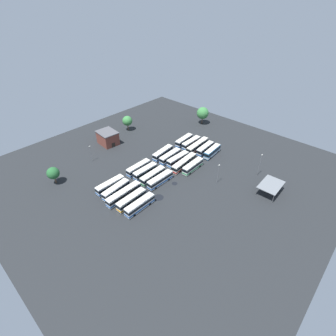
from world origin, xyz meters
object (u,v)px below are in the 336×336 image
Objects in this scene: bus_row1_slot2 at (178,159)px; bus_row0_slot0 at (184,141)px; bus_row0_slot1 at (191,143)px; bus_row3_slot0 at (110,185)px; bus_row1_slot1 at (170,156)px; lamp_post_near_entrance at (260,164)px; depot_building at (108,138)px; lamp_post_mid_lot at (91,153)px; bus_row3_slot2 at (124,194)px; bus_row0_slot3 at (205,149)px; bus_row1_slot0 at (163,153)px; bus_row0_slot4 at (212,151)px; bus_row2_slot0 at (139,168)px; tree_west_edge at (53,173)px; bus_row1_slot4 at (193,166)px; bus_row2_slot1 at (145,171)px; bus_row2_slot3 at (160,180)px; lamp_post_by_building at (218,173)px; bus_row0_slot2 at (198,146)px; bus_row1_slot3 at (184,163)px; bus_row2_slot2 at (153,176)px; bus_row3_slot4 at (140,205)px; tree_east_edge at (203,113)px; tree_south_edge at (127,121)px; maintenance_shelter at (271,185)px; bus_row3_slot1 at (116,190)px.

bus_row0_slot0 is at bearing -149.32° from bus_row1_slot2.
bus_row0_slot1 is 0.99× the size of bus_row3_slot0.
bus_row1_slot1 is 1.20× the size of lamp_post_near_entrance.
lamp_post_near_entrance is (-44.57, 35.64, 3.42)m from bus_row3_slot0.
bus_row1_slot2 is at bearing 106.23° from depot_building.
bus_row0_slot0 is at bearing 152.40° from lamp_post_mid_lot.
bus_row3_slot2 is at bearing 61.47° from depot_building.
lamp_post_near_entrance reaches higher than bus_row0_slot3.
bus_row1_slot0 is at bearing 0.88° from bus_row0_slot0.
bus_row0_slot4 is 33.74m from bus_row2_slot0.
depot_building is at bearing -162.70° from tree_west_edge.
bus_row0_slot1 and bus_row1_slot0 have the same top height.
bus_row0_slot0 is 1.00× the size of bus_row1_slot4.
lamp_post_near_entrance is (-30.07, 32.47, 3.42)m from bus_row2_slot1.
bus_row1_slot2 is 1.66× the size of tree_west_edge.
lamp_post_near_entrance is (-29.90, 24.55, 3.42)m from bus_row2_slot3.
lamp_post_by_building is (-0.87, 27.76, 2.62)m from bus_row1_slot0.
bus_row0_slot2 is 4.05m from bus_row0_slot3.
bus_row2_slot0 is at bearing -50.10° from lamp_post_near_entrance.
bus_row2_slot3 is at bearing 2.03° from bus_row1_slot3.
bus_row3_slot2 is 28.74m from tree_west_edge.
lamp_post_mid_lot is 18.23m from tree_west_edge.
bus_row1_slot4 is 1.36× the size of lamp_post_by_building.
bus_row0_slot0 is 0.95× the size of bus_row2_slot2.
bus_row1_slot1 is 31.49m from bus_row3_slot4.
bus_row0_slot0 and bus_row3_slot4 have the same top height.
bus_row1_slot3 is 29.46m from bus_row3_slot2.
bus_row0_slot1 is 0.97× the size of bus_row1_slot0.
bus_row2_slot0 is 54.43m from tree_east_edge.
bus_row2_slot0 is 1.03× the size of bus_row2_slot1.
bus_row1_slot1 is (15.23, 0.59, 0.00)m from bus_row0_slot1.
bus_row2_slot0 is at bearing -88.19° from bus_row2_slot3.
bus_row3_slot4 is 48.65m from lamp_post_near_entrance.
bus_row0_slot3 is at bearing 91.53° from bus_row0_slot1.
lamp_post_by_building is at bearing 84.81° from tree_south_edge.
tree_south_edge is at bearing -123.38° from bus_row2_slot0.
bus_row0_slot3 is 22.14m from lamp_post_by_building.
bus_row0_slot3 is 3.73m from bus_row0_slot4.
lamp_post_near_entrance reaches higher than maintenance_shelter.
lamp_post_mid_lot is (23.54, -31.83, 2.19)m from bus_row1_slot3.
bus_row3_slot1 is at bearing 1.32° from bus_row1_slot1.
bus_row1_slot1 and bus_row2_slot0 have the same top height.
bus_row3_slot1 is 1.24× the size of tree_east_edge.
bus_row3_slot4 is at bearing 1.83° from bus_row1_slot4.
bus_row1_slot4 and bus_row3_slot1 have the same top height.
bus_row3_slot2 is (29.79, -7.14, 0.00)m from bus_row1_slot4.
bus_row3_slot0 is at bearing -37.09° from bus_row2_slot3.
bus_row0_slot4 and bus_row1_slot1 have the same top height.
bus_row0_slot2 is 15.56m from bus_row1_slot3.
bus_row2_slot3 is at bearing 9.44° from bus_row0_slot2.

